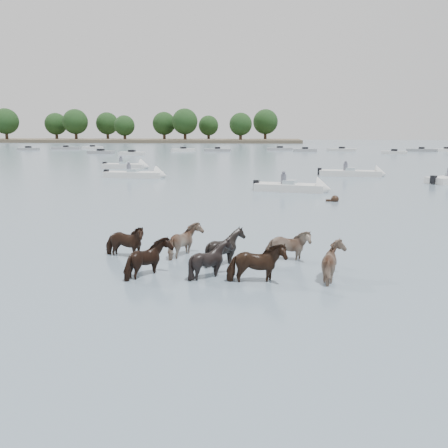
# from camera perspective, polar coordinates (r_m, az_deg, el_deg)

# --- Properties ---
(ground) EXTENTS (400.00, 400.00, 0.00)m
(ground) POSITION_cam_1_polar(r_m,az_deg,el_deg) (12.10, -0.55, -7.34)
(ground) COLOR slate
(ground) RESTS_ON ground
(shoreline) EXTENTS (160.00, 30.00, 1.00)m
(shoreline) POSITION_cam_1_polar(r_m,az_deg,el_deg) (176.48, -17.94, 9.76)
(shoreline) COLOR #4C4233
(shoreline) RESTS_ON ground
(pony_herd) EXTENTS (7.73, 3.51, 1.29)m
(pony_herd) POSITION_cam_1_polar(r_m,az_deg,el_deg) (13.26, -0.62, -3.82)
(pony_herd) COLOR black
(pony_herd) RESTS_ON ground
(swimming_pony) EXTENTS (0.72, 0.44, 0.44)m
(swimming_pony) POSITION_cam_1_polar(r_m,az_deg,el_deg) (26.73, 13.40, 2.95)
(swimming_pony) COLOR black
(swimming_pony) RESTS_ON ground
(motorboat_a) EXTENTS (5.53, 1.83, 1.92)m
(motorboat_a) POSITION_cam_1_polar(r_m,az_deg,el_deg) (40.03, -10.03, 5.98)
(motorboat_a) COLOR silver
(motorboat_a) RESTS_ON ground
(motorboat_b) EXTENTS (5.19, 2.52, 1.92)m
(motorboat_b) POSITION_cam_1_polar(r_m,az_deg,el_deg) (30.68, 9.41, 4.40)
(motorboat_b) COLOR silver
(motorboat_b) RESTS_ON ground
(motorboat_c) EXTENTS (5.92, 2.23, 1.92)m
(motorboat_c) POSITION_cam_1_polar(r_m,az_deg,el_deg) (42.44, 16.29, 6.00)
(motorboat_c) COLOR silver
(motorboat_c) RESTS_ON ground
(motorboat_f) EXTENTS (5.19, 1.98, 1.92)m
(motorboat_f) POSITION_cam_1_polar(r_m,az_deg,el_deg) (50.12, -11.34, 6.99)
(motorboat_f) COLOR silver
(motorboat_f) RESTS_ON ground
(distant_flotilla) EXTENTS (103.23, 28.97, 0.93)m
(distant_flotilla) POSITION_cam_1_polar(r_m,az_deg,el_deg) (90.92, 6.16, 9.05)
(distant_flotilla) COLOR gray
(distant_flotilla) RESTS_ON ground
(treeline) EXTENTS (145.16, 21.65, 12.17)m
(treeline) POSITION_cam_1_polar(r_m,az_deg,el_deg) (178.07, -18.62, 11.72)
(treeline) COLOR #382619
(treeline) RESTS_ON ground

